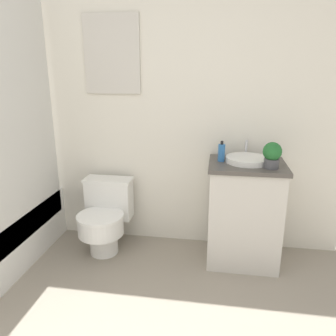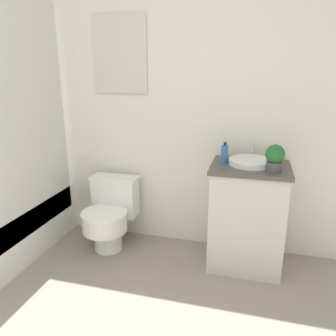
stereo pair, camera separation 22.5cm
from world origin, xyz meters
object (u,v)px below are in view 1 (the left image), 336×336
sink (247,160)px  soap_bottle (221,152)px  potted_plant (272,154)px  toilet (105,216)px

sink → soap_bottle: 0.19m
sink → potted_plant: potted_plant is taller
soap_bottle → toilet: bearing=-177.5°
sink → soap_bottle: (-0.19, 0.00, 0.05)m
soap_bottle → potted_plant: size_ratio=0.84×
toilet → sink: sink is taller
potted_plant → soap_bottle: bearing=159.3°
sink → potted_plant: size_ratio=1.92×
soap_bottle → potted_plant: potted_plant is taller
sink → toilet: bearing=-178.0°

